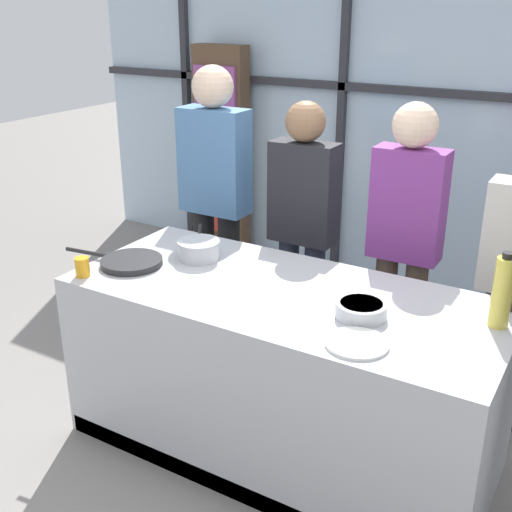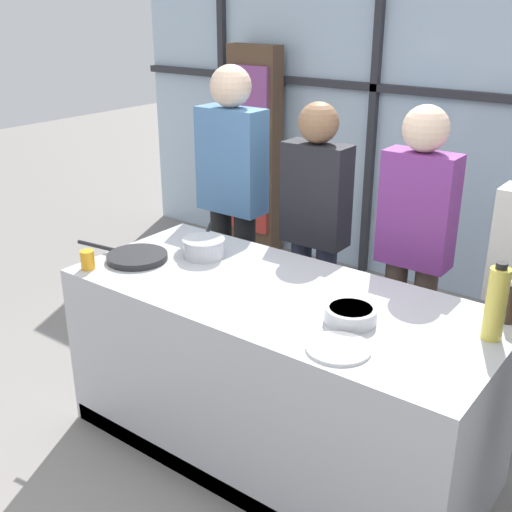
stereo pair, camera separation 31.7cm
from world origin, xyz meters
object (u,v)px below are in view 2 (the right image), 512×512
object	(u,v)px
oil_bottle	(496,303)
mixing_bowl	(351,314)
frying_pan	(136,256)
saucepan	(204,247)
spectator_center_left	(315,222)
pepper_grinder	(510,304)
spectator_far_left	(232,189)
juice_glass_near	(88,260)
white_plate	(338,348)
spectator_center_right	(415,239)

from	to	relation	value
oil_bottle	mixing_bowl	bearing A→B (deg)	-157.60
frying_pan	saucepan	distance (m)	0.36
spectator_center_left	pepper_grinder	world-z (taller)	spectator_center_left
spectator_far_left	oil_bottle	xyz separation A→B (m)	(1.88, -0.66, 0.01)
pepper_grinder	juice_glass_near	distance (m)	2.02
juice_glass_near	saucepan	bearing A→B (deg)	53.10
spectator_center_left	saucepan	bearing A→B (deg)	68.75
pepper_grinder	juice_glass_near	size ratio (longest dim) A/B	2.02
juice_glass_near	white_plate	bearing A→B (deg)	2.35
spectator_far_left	white_plate	xyz separation A→B (m)	(1.43, -1.11, -0.14)
frying_pan	mixing_bowl	xyz separation A→B (m)	(1.25, 0.07, 0.02)
white_plate	pepper_grinder	world-z (taller)	pepper_grinder
juice_glass_near	spectator_center_left	bearing A→B (deg)	61.69
saucepan	oil_bottle	bearing A→B (deg)	1.17
spectator_center_left	juice_glass_near	bearing A→B (deg)	61.69
saucepan	juice_glass_near	size ratio (longest dim) A/B	3.84
oil_bottle	spectator_far_left	bearing A→B (deg)	160.80
spectator_center_right	spectator_center_left	bearing A→B (deg)	-0.00
spectator_far_left	spectator_center_right	distance (m)	1.25
spectator_far_left	juice_glass_near	xyz separation A→B (m)	(-0.00, -1.17, -0.10)
spectator_far_left	oil_bottle	distance (m)	1.99
juice_glass_near	frying_pan	bearing A→B (deg)	65.17
spectator_far_left	juice_glass_near	bearing A→B (deg)	89.79
pepper_grinder	spectator_center_right	bearing A→B (deg)	143.30
saucepan	juice_glass_near	xyz separation A→B (m)	(-0.36, -0.48, -0.01)
saucepan	white_plate	bearing A→B (deg)	-21.56
spectator_center_left	frying_pan	world-z (taller)	spectator_center_left
spectator_far_left	saucepan	distance (m)	0.78
spectator_center_right	pepper_grinder	size ratio (longest dim) A/B	8.65
spectator_far_left	mixing_bowl	bearing A→B (deg)	147.16
white_plate	oil_bottle	xyz separation A→B (m)	(0.45, 0.46, 0.15)
oil_bottle	pepper_grinder	distance (m)	0.19
oil_bottle	saucepan	bearing A→B (deg)	-178.83
spectator_center_left	spectator_center_right	distance (m)	0.63
saucepan	spectator_center_left	bearing A→B (deg)	68.75
mixing_bowl	oil_bottle	distance (m)	0.58
spectator_center_left	pepper_grinder	bearing A→B (deg)	159.35
juice_glass_near	oil_bottle	bearing A→B (deg)	15.26
mixing_bowl	oil_bottle	bearing A→B (deg)	22.40
spectator_far_left	frying_pan	size ratio (longest dim) A/B	3.17
spectator_center_right	oil_bottle	size ratio (longest dim) A/B	5.11
frying_pan	saucepan	xyz separation A→B (m)	(0.26, 0.25, 0.04)
oil_bottle	juice_glass_near	distance (m)	1.96
spectator_far_left	frying_pan	distance (m)	0.95
mixing_bowl	pepper_grinder	world-z (taller)	pepper_grinder
saucepan	white_plate	size ratio (longest dim) A/B	1.43
spectator_center_left	mixing_bowl	size ratio (longest dim) A/B	7.35
frying_pan	white_plate	size ratio (longest dim) A/B	2.21
frying_pan	mixing_bowl	distance (m)	1.25
white_plate	juice_glass_near	xyz separation A→B (m)	(-1.44, -0.06, 0.04)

